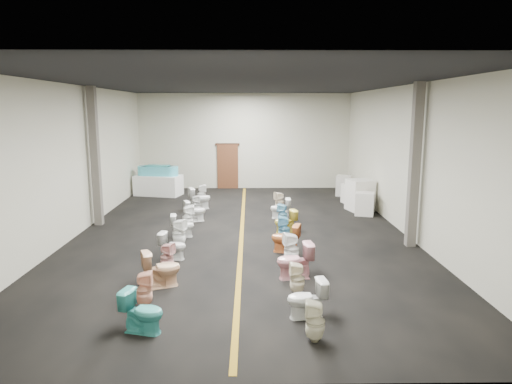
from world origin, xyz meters
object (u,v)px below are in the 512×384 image
at_px(bathtub, 158,171).
at_px(toilet_right_0, 315,321).
at_px(toilet_left_10, 200,198).
at_px(toilet_right_6, 284,229).
at_px(toilet_right_4, 291,249).
at_px(toilet_left_11, 202,194).
at_px(toilet_right_2, 297,279).
at_px(toilet_left_5, 179,233).
at_px(toilet_left_6, 182,225).
at_px(toilet_right_8, 283,214).
at_px(toilet_left_3, 167,257).
at_px(toilet_right_7, 285,221).
at_px(toilet_right_9, 280,208).
at_px(toilet_left_7, 188,217).
at_px(toilet_left_9, 195,205).
at_px(toilet_right_1, 307,299).
at_px(toilet_left_1, 144,290).
at_px(toilet_right_5, 286,238).
at_px(appliance_crate_b, 360,195).
at_px(display_table, 158,185).
at_px(appliance_crate_d, 344,186).
at_px(toilet_left_8, 195,211).
at_px(appliance_crate_c, 352,194).
at_px(toilet_left_4, 173,246).
at_px(toilet_right_10, 279,202).
at_px(toilet_right_3, 295,261).
at_px(appliance_crate_a, 365,204).
at_px(toilet_left_0, 143,312).

distance_m(bathtub, toilet_right_0, 14.01).
relative_size(toilet_left_10, toilet_right_6, 1.10).
height_order(toilet_right_4, toilet_right_6, toilet_right_4).
relative_size(toilet_left_11, toilet_right_2, 1.15).
bearing_deg(toilet_left_5, toilet_left_11, 18.31).
relative_size(toilet_left_6, toilet_right_8, 1.00).
height_order(toilet_left_3, toilet_right_0, toilet_right_0).
relative_size(bathtub, toilet_right_7, 2.60).
bearing_deg(toilet_right_9, toilet_left_7, -65.93).
distance_m(toilet_left_7, toilet_left_9, 2.01).
bearing_deg(toilet_right_1, toilet_right_7, 171.56).
height_order(toilet_left_1, toilet_right_5, toilet_right_5).
relative_size(appliance_crate_b, toilet_right_5, 1.49).
height_order(toilet_right_7, toilet_right_9, toilet_right_9).
bearing_deg(display_table, appliance_crate_b, -21.31).
height_order(appliance_crate_d, toilet_right_7, appliance_crate_d).
bearing_deg(appliance_crate_b, toilet_left_8, -164.92).
relative_size(display_table, appliance_crate_c, 2.57).
bearing_deg(appliance_crate_d, toilet_left_4, -125.56).
relative_size(toilet_right_1, toilet_right_7, 1.04).
distance_m(toilet_right_8, toilet_right_9, 0.89).
height_order(toilet_left_1, toilet_left_8, toilet_left_8).
xyz_separation_m(toilet_left_7, toilet_right_10, (3.08, 2.40, -0.01)).
relative_size(toilet_left_11, toilet_right_3, 0.94).
bearing_deg(toilet_right_2, toilet_right_3, 176.31).
bearing_deg(toilet_left_1, toilet_right_9, -30.15).
bearing_deg(toilet_right_3, toilet_right_10, 171.53).
bearing_deg(toilet_left_3, toilet_left_6, 19.64).
bearing_deg(toilet_right_0, toilet_right_9, -171.81).
bearing_deg(appliance_crate_a, appliance_crate_b, 90.00).
height_order(display_table, toilet_left_5, display_table).
distance_m(toilet_left_6, toilet_right_8, 3.42).
distance_m(toilet_left_7, toilet_right_2, 6.03).
bearing_deg(toilet_right_7, bathtub, -157.27).
bearing_deg(display_table, toilet_left_3, -77.76).
bearing_deg(toilet_left_3, toilet_left_9, 18.59).
bearing_deg(toilet_right_0, toilet_left_8, -152.12).
relative_size(toilet_left_0, toilet_right_3, 0.90).
bearing_deg(toilet_right_3, toilet_right_1, -6.85).
bearing_deg(toilet_right_3, toilet_right_9, 171.73).
bearing_deg(toilet_right_1, toilet_right_6, 172.83).
xyz_separation_m(display_table, toilet_right_5, (5.00, -8.26, -0.05)).
bearing_deg(toilet_left_4, appliance_crate_c, -31.84).
xyz_separation_m(toilet_right_0, toilet_right_3, (-0.06, 2.84, 0.06)).
xyz_separation_m(display_table, toilet_left_11, (2.11, -1.88, -0.05)).
height_order(toilet_right_1, toilet_right_2, toilet_right_1).
height_order(toilet_right_6, toilet_right_9, toilet_right_6).
height_order(toilet_left_5, toilet_right_10, toilet_left_5).
bearing_deg(display_table, toilet_right_9, -40.73).
height_order(bathtub, toilet_left_5, bathtub).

